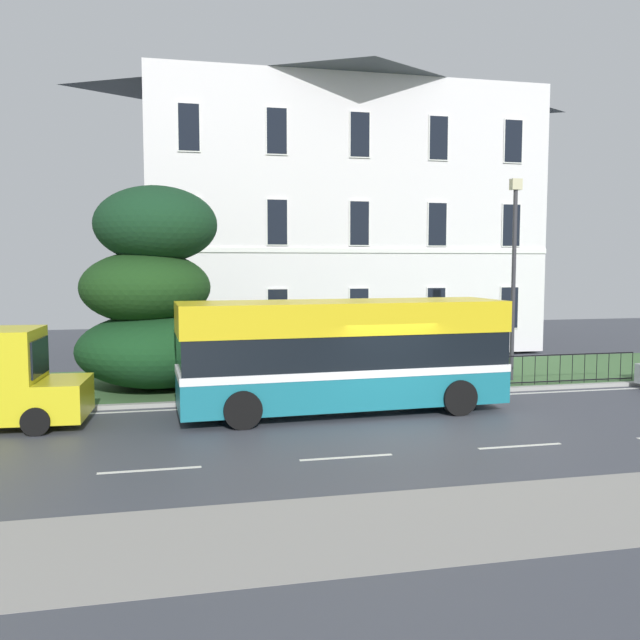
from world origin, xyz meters
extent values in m
cube|color=#3D4149|center=(0.00, 0.00, -0.03)|extent=(60.00, 56.00, 0.06)
cube|color=silver|center=(0.00, 3.65, 0.00)|extent=(54.00, 0.14, 0.01)
cube|color=silver|center=(-6.00, -1.80, 0.00)|extent=(2.00, 0.12, 0.01)
cube|color=silver|center=(-2.00, -1.80, 0.00)|extent=(2.00, 0.12, 0.01)
cube|color=silver|center=(2.00, -1.80, 0.00)|extent=(2.00, 0.12, 0.01)
cube|color=#9E9E99|center=(0.00, 4.12, 0.06)|extent=(57.00, 0.24, 0.12)
cube|color=#41673A|center=(0.00, 7.30, 0.06)|extent=(57.00, 6.11, 0.12)
cube|color=gray|center=(0.00, -5.50, 0.00)|extent=(57.00, 3.00, 0.01)
cube|color=silver|center=(2.13, 16.63, 5.99)|extent=(17.25, 9.51, 11.75)
pyramid|color=#3F444D|center=(2.13, 16.63, 12.61)|extent=(17.60, 9.70, 1.49)
cube|color=white|center=(2.13, 11.85, 4.60)|extent=(17.25, 0.06, 0.20)
cube|color=#2D333D|center=(2.13, 11.84, 1.22)|extent=(1.10, 0.06, 2.20)
cube|color=white|center=(-4.78, 11.84, 2.11)|extent=(0.90, 0.04, 1.89)
cube|color=black|center=(-4.78, 11.82, 2.11)|extent=(0.80, 0.03, 1.79)
cube|color=white|center=(-1.32, 11.84, 2.11)|extent=(0.90, 0.04, 1.89)
cube|color=black|center=(-1.32, 11.82, 2.11)|extent=(0.80, 0.03, 1.79)
cube|color=white|center=(2.13, 11.84, 2.11)|extent=(0.90, 0.04, 1.89)
cube|color=black|center=(2.13, 11.82, 2.11)|extent=(0.80, 0.03, 1.79)
cube|color=white|center=(5.58, 11.84, 2.11)|extent=(0.90, 0.04, 1.89)
cube|color=black|center=(5.58, 11.82, 2.11)|extent=(0.80, 0.03, 1.79)
cube|color=white|center=(9.03, 11.84, 2.11)|extent=(0.90, 0.04, 1.89)
cube|color=black|center=(9.03, 11.82, 2.11)|extent=(0.80, 0.03, 1.79)
cube|color=white|center=(-4.78, 11.84, 5.72)|extent=(0.90, 0.04, 1.89)
cube|color=black|center=(-4.78, 11.82, 5.72)|extent=(0.80, 0.03, 1.79)
cube|color=white|center=(-1.32, 11.84, 5.72)|extent=(0.90, 0.04, 1.89)
cube|color=black|center=(-1.32, 11.82, 5.72)|extent=(0.80, 0.03, 1.79)
cube|color=white|center=(2.13, 11.84, 5.72)|extent=(0.90, 0.04, 1.89)
cube|color=black|center=(2.13, 11.82, 5.72)|extent=(0.80, 0.03, 1.79)
cube|color=white|center=(5.58, 11.84, 5.72)|extent=(0.90, 0.04, 1.89)
cube|color=black|center=(5.58, 11.82, 5.72)|extent=(0.80, 0.03, 1.79)
cube|color=white|center=(9.03, 11.84, 5.72)|extent=(0.90, 0.04, 1.89)
cube|color=black|center=(9.03, 11.82, 5.72)|extent=(0.80, 0.03, 1.79)
cube|color=white|center=(-4.78, 11.84, 9.34)|extent=(0.90, 0.04, 1.89)
cube|color=black|center=(-4.78, 11.82, 9.34)|extent=(0.80, 0.03, 1.79)
cube|color=white|center=(-1.32, 11.84, 9.34)|extent=(0.90, 0.04, 1.89)
cube|color=black|center=(-1.32, 11.82, 9.34)|extent=(0.80, 0.03, 1.79)
cube|color=white|center=(2.13, 11.84, 9.34)|extent=(0.90, 0.04, 1.89)
cube|color=black|center=(2.13, 11.82, 9.34)|extent=(0.80, 0.03, 1.79)
cube|color=white|center=(5.58, 11.84, 9.34)|extent=(0.90, 0.04, 1.89)
cube|color=black|center=(5.58, 11.82, 9.34)|extent=(0.80, 0.03, 1.79)
cube|color=white|center=(9.03, 11.84, 9.34)|extent=(0.90, 0.04, 1.89)
cube|color=black|center=(9.03, 11.82, 9.34)|extent=(0.80, 0.03, 1.79)
cube|color=black|center=(2.13, 4.40, 1.07)|extent=(14.95, 0.04, 0.04)
cube|color=black|center=(2.13, 4.40, 0.20)|extent=(14.95, 0.04, 0.04)
cylinder|color=black|center=(-5.35, 4.40, 0.59)|extent=(0.02, 0.02, 0.95)
cylinder|color=black|center=(-4.90, 4.40, 0.59)|extent=(0.02, 0.02, 0.95)
cylinder|color=black|center=(-4.44, 4.40, 0.59)|extent=(0.02, 0.02, 0.95)
cylinder|color=black|center=(-3.99, 4.40, 0.59)|extent=(0.02, 0.02, 0.95)
cylinder|color=black|center=(-3.54, 4.40, 0.59)|extent=(0.02, 0.02, 0.95)
cylinder|color=black|center=(-3.09, 4.40, 0.59)|extent=(0.02, 0.02, 0.95)
cylinder|color=black|center=(-2.63, 4.40, 0.59)|extent=(0.02, 0.02, 0.95)
cylinder|color=black|center=(-2.18, 4.40, 0.59)|extent=(0.02, 0.02, 0.95)
cylinder|color=black|center=(-1.73, 4.40, 0.59)|extent=(0.02, 0.02, 0.95)
cylinder|color=black|center=(-1.27, 4.40, 0.59)|extent=(0.02, 0.02, 0.95)
cylinder|color=black|center=(-0.82, 4.40, 0.59)|extent=(0.02, 0.02, 0.95)
cylinder|color=black|center=(-0.37, 4.40, 0.59)|extent=(0.02, 0.02, 0.95)
cylinder|color=black|center=(0.09, 4.40, 0.59)|extent=(0.02, 0.02, 0.95)
cylinder|color=black|center=(0.54, 4.40, 0.59)|extent=(0.02, 0.02, 0.95)
cylinder|color=black|center=(0.99, 4.40, 0.59)|extent=(0.02, 0.02, 0.95)
cylinder|color=black|center=(1.45, 4.40, 0.59)|extent=(0.02, 0.02, 0.95)
cylinder|color=black|center=(1.90, 4.40, 0.59)|extent=(0.02, 0.02, 0.95)
cylinder|color=black|center=(2.35, 4.40, 0.59)|extent=(0.02, 0.02, 0.95)
cylinder|color=black|center=(2.81, 4.40, 0.59)|extent=(0.02, 0.02, 0.95)
cylinder|color=black|center=(3.26, 4.40, 0.59)|extent=(0.02, 0.02, 0.95)
cylinder|color=black|center=(3.71, 4.40, 0.59)|extent=(0.02, 0.02, 0.95)
cylinder|color=black|center=(4.17, 4.40, 0.59)|extent=(0.02, 0.02, 0.95)
cylinder|color=black|center=(4.62, 4.40, 0.59)|extent=(0.02, 0.02, 0.95)
cylinder|color=black|center=(5.07, 4.40, 0.59)|extent=(0.02, 0.02, 0.95)
cylinder|color=black|center=(5.53, 4.40, 0.59)|extent=(0.02, 0.02, 0.95)
cylinder|color=black|center=(5.98, 4.40, 0.59)|extent=(0.02, 0.02, 0.95)
cylinder|color=black|center=(6.43, 4.40, 0.59)|extent=(0.02, 0.02, 0.95)
cylinder|color=black|center=(6.88, 4.40, 0.59)|extent=(0.02, 0.02, 0.95)
cylinder|color=black|center=(7.34, 4.40, 0.59)|extent=(0.02, 0.02, 0.95)
cylinder|color=black|center=(7.79, 4.40, 0.59)|extent=(0.02, 0.02, 0.95)
cylinder|color=black|center=(8.24, 4.40, 0.59)|extent=(0.02, 0.02, 0.95)
cylinder|color=black|center=(8.70, 4.40, 0.59)|extent=(0.02, 0.02, 0.95)
cylinder|color=black|center=(9.15, 4.40, 0.59)|extent=(0.02, 0.02, 0.95)
cylinder|color=black|center=(9.60, 4.40, 0.59)|extent=(0.02, 0.02, 0.95)
cylinder|color=#423328|center=(-6.14, 6.46, 0.99)|extent=(0.52, 0.52, 1.73)
ellipsoid|color=#143C1B|center=(-5.96, 6.61, 1.33)|extent=(5.13, 5.13, 2.39)
ellipsoid|color=#193A16|center=(-6.33, 6.59, 3.30)|extent=(4.03, 4.03, 2.28)
ellipsoid|color=#14351D|center=(-5.98, 6.67, 5.27)|extent=(3.82, 3.82, 2.42)
cube|color=#196E7F|center=(-1.02, 2.34, 0.76)|extent=(8.91, 2.75, 1.00)
cube|color=white|center=(-1.02, 2.34, 1.22)|extent=(8.93, 2.77, 0.20)
cube|color=black|center=(-1.02, 2.34, 1.74)|extent=(8.83, 2.70, 0.95)
cube|color=gold|center=(-1.02, 2.34, 2.63)|extent=(8.91, 2.75, 0.84)
cube|color=black|center=(3.41, 2.53, 1.69)|extent=(0.14, 1.99, 0.87)
cube|color=black|center=(3.41, 2.53, 2.59)|extent=(0.13, 1.71, 0.53)
cylinder|color=silver|center=(3.37, 3.29, 0.48)|extent=(0.05, 0.20, 0.20)
cylinder|color=silver|center=(3.44, 1.77, 0.48)|extent=(0.05, 0.20, 0.20)
cylinder|color=black|center=(1.84, 3.60, 0.48)|extent=(0.97, 0.34, 0.96)
cylinder|color=black|center=(1.94, 1.33, 0.48)|extent=(0.97, 0.34, 0.96)
cylinder|color=black|center=(-3.98, 3.35, 0.48)|extent=(0.97, 0.34, 0.96)
cylinder|color=black|center=(-3.88, 1.08, 0.48)|extent=(0.97, 0.34, 0.96)
cube|color=gold|center=(-8.21, 2.44, 0.69)|extent=(1.24, 2.05, 0.94)
cube|color=black|center=(-8.75, 2.47, 1.75)|extent=(0.15, 1.59, 0.91)
cylinder|color=black|center=(-8.61, 3.41, 0.34)|extent=(0.69, 0.26, 0.68)
cylinder|color=black|center=(-8.71, 1.51, 0.34)|extent=(0.69, 0.26, 0.68)
cylinder|color=#333338|center=(5.65, 5.34, 3.30)|extent=(0.14, 0.14, 6.36)
cube|color=beige|center=(5.65, 5.34, 6.66)|extent=(0.36, 0.24, 0.36)
cylinder|color=#4C4742|center=(3.00, 4.79, 0.58)|extent=(0.55, 0.55, 0.91)
ellipsoid|color=black|center=(3.00, 4.79, 1.13)|extent=(0.56, 0.56, 0.19)
camera|label=1|loc=(-5.49, -15.01, 4.06)|focal=37.36mm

